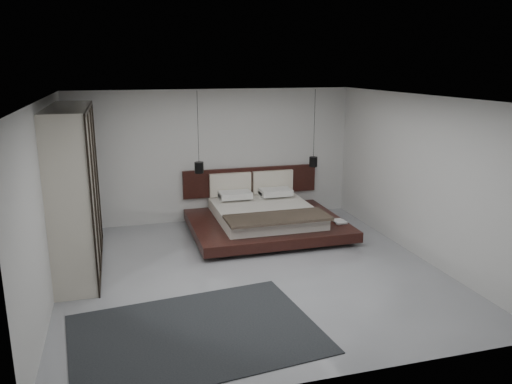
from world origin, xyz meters
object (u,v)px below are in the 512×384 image
object	(u,v)px
bed	(265,217)
pendant_left	(199,167)
wardrobe	(75,189)
rug	(196,333)
lattice_screen	(66,174)
pendant_right	(313,161)

from	to	relation	value
bed	pendant_left	world-z (taller)	pendant_left
bed	wardrobe	bearing A→B (deg)	-165.72
wardrobe	rug	xyz separation A→B (m)	(1.50, -2.71, -1.32)
lattice_screen	wardrobe	xyz separation A→B (m)	(0.25, -1.44, 0.03)
lattice_screen	rug	bearing A→B (deg)	-67.14
lattice_screen	pendant_left	xyz separation A→B (m)	(2.51, -0.06, -0.00)
pendant_left	wardrobe	distance (m)	2.64
lattice_screen	bed	xyz separation A→B (m)	(3.73, -0.55, -1.00)
rug	bed	bearing A→B (deg)	61.14
bed	wardrobe	xyz separation A→B (m)	(-3.48, -0.89, 1.03)
pendant_left	pendant_right	distance (m)	2.45
bed	pendant_right	xyz separation A→B (m)	(1.22, 0.49, 0.99)
bed	wardrobe	world-z (taller)	wardrobe
bed	rug	world-z (taller)	bed
pendant_right	rug	xyz separation A→B (m)	(-3.21, -4.09, -1.28)
lattice_screen	rug	world-z (taller)	lattice_screen
pendant_right	pendant_left	bearing A→B (deg)	180.00
pendant_right	rug	bearing A→B (deg)	-128.13
wardrobe	bed	bearing A→B (deg)	14.28
rug	lattice_screen	bearing A→B (deg)	112.86
pendant_left	wardrobe	xyz separation A→B (m)	(-2.26, -1.38, 0.03)
bed	pendant_right	size ratio (longest dim) A/B	1.83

